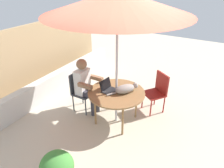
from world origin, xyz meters
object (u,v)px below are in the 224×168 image
at_px(chair_occupied, 80,88).
at_px(cat, 126,89).
at_px(person_seated, 85,83).
at_px(patio_table, 116,94).
at_px(chair_empty, 158,90).
at_px(laptop, 107,87).
at_px(patio_umbrella, 118,2).

xyz_separation_m(chair_occupied, cat, (0.08, -1.08, 0.27)).
distance_m(person_seated, cat, 0.93).
height_order(patio_table, chair_occupied, chair_occupied).
xyz_separation_m(chair_empty, laptop, (-0.83, 0.77, 0.25)).
xyz_separation_m(patio_table, person_seated, (0.00, 0.75, 0.04)).
bearing_deg(laptop, cat, -72.57).
bearing_deg(patio_umbrella, chair_empty, -35.88).
bearing_deg(cat, person_seated, 95.21).
distance_m(chair_empty, person_seated, 1.57).
height_order(patio_table, cat, cat).
height_order(person_seated, laptop, person_seated).
distance_m(patio_umbrella, cat, 1.57).
xyz_separation_m(patio_table, cat, (0.08, -0.17, 0.13)).
relative_size(patio_umbrella, chair_occupied, 2.85).
height_order(patio_umbrella, laptop, patio_umbrella).
xyz_separation_m(patio_umbrella, laptop, (-0.03, 0.19, -1.58)).
distance_m(patio_umbrella, chair_occupied, 2.04).
height_order(patio_table, patio_umbrella, patio_umbrella).
height_order(chair_occupied, person_seated, person_seated).
bearing_deg(laptop, patio_umbrella, -81.51).
height_order(chair_empty, person_seated, person_seated).
relative_size(patio_table, laptop, 3.44).
distance_m(chair_occupied, person_seated, 0.23).
distance_m(chair_empty, laptop, 1.16).
relative_size(patio_umbrella, person_seated, 2.06).
relative_size(patio_umbrella, cat, 4.71).
height_order(patio_umbrella, chair_occupied, patio_umbrella).
bearing_deg(laptop, patio_table, -81.51).
distance_m(patio_table, chair_occupied, 0.92).
distance_m(patio_umbrella, laptop, 1.59).
bearing_deg(cat, chair_occupied, 94.45).
distance_m(patio_table, patio_umbrella, 1.69).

